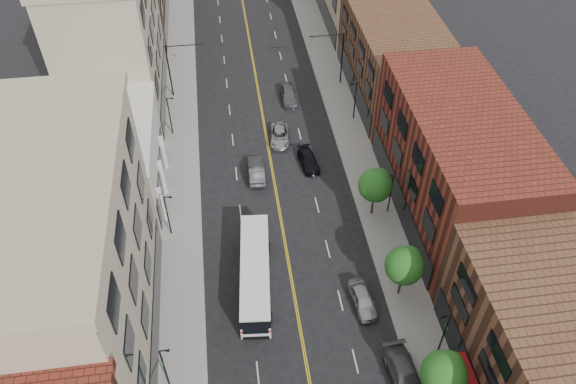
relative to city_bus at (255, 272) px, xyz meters
name	(u,v)px	position (x,y,z in m)	size (l,w,h in m)	color
sidewalk_left	(182,160)	(-6.70, 18.20, -1.67)	(4.00, 110.00, 0.15)	gray
sidewalk_right	(354,145)	(13.30, 18.20, -1.67)	(4.00, 110.00, 0.15)	gray
bldg_l_tanoffice	(69,273)	(-13.70, -3.80, 7.25)	(10.00, 22.00, 18.00)	tan
bldg_l_white	(107,163)	(-13.70, 14.20, 2.25)	(10.00, 14.00, 8.00)	silver
bldg_l_far_a	(111,36)	(-13.70, 31.20, 7.25)	(10.00, 20.00, 18.00)	tan
bldg_r_mid	(455,163)	(20.30, 7.20, 4.25)	(10.00, 22.00, 12.00)	maroon
bldg_r_far_a	(395,59)	(20.30, 28.20, 3.25)	(10.00, 20.00, 10.00)	brown
tree_r_1	(445,372)	(12.69, -12.73, 2.38)	(3.40, 3.40, 5.59)	black
tree_r_2	(405,264)	(12.69, -2.73, 2.38)	(3.40, 3.40, 5.59)	black
tree_r_3	(376,184)	(12.69, 7.27, 2.38)	(3.40, 3.40, 5.59)	black
lamp_l_1	(165,366)	(-7.65, -8.80, 1.22)	(0.81, 0.55, 5.05)	black
lamp_l_2	(168,213)	(-7.65, 7.20, 1.22)	(0.81, 0.55, 5.05)	black
lamp_l_3	(170,114)	(-7.65, 23.20, 1.22)	(0.81, 0.55, 5.05)	black
lamp_r_1	(444,331)	(14.25, -8.80, 1.22)	(0.81, 0.55, 5.05)	black
lamp_r_2	(390,192)	(14.25, 7.20, 1.22)	(0.81, 0.55, 5.05)	black
lamp_r_3	(355,99)	(14.25, 23.20, 1.22)	(0.81, 0.55, 5.05)	black
signal_mast_left	(174,64)	(-6.97, 31.20, 2.90)	(4.49, 0.18, 7.20)	black
signal_mast_right	(337,53)	(13.56, 31.20, 2.90)	(4.49, 0.18, 7.20)	black
city_bus	(255,272)	(0.00, 0.00, 0.00)	(3.60, 11.88, 3.01)	white
car_parked_mid	(405,376)	(10.70, -11.04, -0.94)	(2.28, 5.60, 1.63)	#4E4E53
car_parked_far	(363,300)	(9.10, -3.51, -1.00)	(1.78, 4.42, 1.51)	#96989D
car_lane_behind	(256,170)	(1.50, 14.61, -0.95)	(1.68, 4.83, 1.59)	#414146
car_lane_a	(308,161)	(7.42, 15.56, -1.11)	(1.79, 4.39, 1.27)	black
car_lane_b	(280,135)	(4.80, 20.42, -1.09)	(2.20, 4.77, 1.33)	#9EA0A5
car_lane_c	(289,94)	(6.96, 28.45, -0.95)	(1.88, 4.67, 1.59)	#525257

